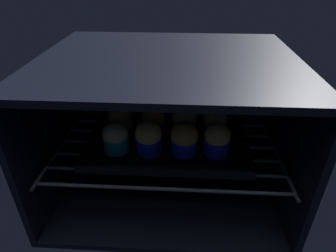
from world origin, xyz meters
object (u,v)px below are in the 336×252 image
Objects in this scene: muffin_row1_col2 at (184,120)px; muffin_row1_col3 at (215,123)px; muffin_row1_col1 at (154,120)px; muffin_row0_col1 at (149,137)px; muffin_row2_col0 at (127,106)px; baking_tray at (168,135)px; muffin_row2_col3 at (214,109)px; muffin_row0_col0 at (116,138)px; muffin_row2_col1 at (156,108)px; muffin_row0_col3 at (217,140)px; muffin_row1_col0 at (121,120)px; muffin_row0_col2 at (184,139)px; muffin_row2_col2 at (183,107)px.

muffin_row1_col2 is 7.75cm from muffin_row1_col3.
muffin_row1_col1 is 15.64cm from muffin_row1_col3.
muffin_row1_col1 is at bearing 88.15° from muffin_row0_col1.
muffin_row2_col0 is (-8.08, 16.16, -0.30)cm from muffin_row0_col1.
muffin_row2_col3 is at bearing 32.51° from baking_tray.
muffin_row0_col0 is 0.97× the size of muffin_row2_col1.
muffin_row1_col3 is at bearing -18.39° from muffin_row2_col0.
muffin_row1_col1 is 7.89cm from muffin_row1_col2.
muffin_row0_col3 is 24.94cm from muffin_row1_col0.
muffin_row1_col0 is at bearing -89.71° from muffin_row2_col0.
muffin_row0_col1 reaches higher than muffin_row2_col1.
muffin_row1_col0 reaches higher than baking_tray.
muffin_row0_col2 reaches higher than muffin_row2_col3.
muffin_row0_col3 reaches higher than muffin_row2_col0.
muffin_row0_col1 reaches higher than muffin_row2_col0.
muffin_row0_col2 is 0.97× the size of muffin_row2_col2.
muffin_row2_col2 is at bearing 26.94° from muffin_row1_col0.
muffin_row2_col1 is at bearing 115.57° from baking_tray.
muffin_row1_col3 is 1.01× the size of muffin_row2_col0.
muffin_row1_col2 is 17.95cm from muffin_row2_col0.
muffin_row0_col2 is (8.22, 0.19, -0.17)cm from muffin_row0_col1.
muffin_row0_col1 reaches higher than muffin_row0_col3.
muffin_row2_col2 is (7.35, -0.01, 0.35)cm from muffin_row2_col1.
muffin_row1_col3 is (23.94, 0.39, -0.22)cm from muffin_row1_col0.
muffin_row1_col2 is at bearing 46.24° from muffin_row0_col1.
muffin_row0_col1 is 8.23cm from muffin_row0_col2.
muffin_row1_col3 reaches higher than muffin_row0_col0.
baking_tray is 14.73cm from muffin_row0_col0.
muffin_row2_col1 is at bearing 179.92° from muffin_row2_col2.
muffin_row0_col0 and muffin_row2_col3 have the same top height.
muffin_row0_col0 is 21.96cm from muffin_row2_col2.
muffin_row0_col1 is at bearing -135.62° from muffin_row2_col3.
muffin_row2_col2 is (-8.21, 7.61, 0.18)cm from muffin_row1_col3.
muffin_row0_col0 is at bearing -134.72° from muffin_row2_col2.
muffin_row1_col0 is 11.59cm from muffin_row2_col1.
muffin_row2_col2 is at bearing -178.44° from muffin_row2_col3.
muffin_row0_col3 is 7.81cm from muffin_row1_col3.
muffin_row0_col2 and muffin_row1_col1 have the same top height.
muffin_row1_col3 is at bearing 89.05° from muffin_row0_col3.
muffin_row0_col0 is 0.91× the size of muffin_row1_col2.
muffin_row1_col3 is 17.33cm from muffin_row2_col1.
muffin_row0_col1 is at bearing -178.63° from muffin_row0_col3.
muffin_row0_col3 is 11.16cm from muffin_row1_col2.
baking_tray is 4.80× the size of muffin_row1_col0.
baking_tray is at bearing 146.56° from muffin_row0_col3.
muffin_row1_col2 is (4.15, 0.38, 4.46)cm from baking_tray.
muffin_row0_col3 is (7.56, 0.19, -0.06)cm from muffin_row0_col2.
muffin_row1_col0 is 8.34cm from muffin_row1_col1.
baking_tray is 5.76cm from muffin_row1_col1.
muffin_row1_col1 is at bearing -179.88° from muffin_row1_col2.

